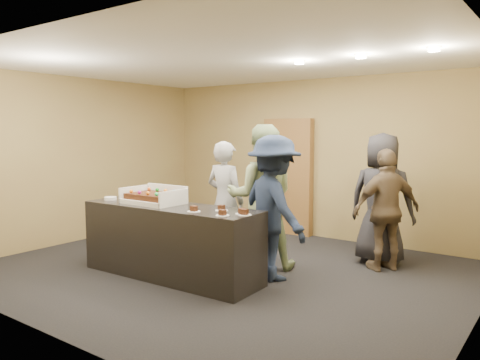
% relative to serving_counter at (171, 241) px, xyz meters
% --- Properties ---
extents(room, '(6.04, 6.00, 2.70)m').
position_rel_serving_counter_xyz_m(room, '(0.37, 0.62, 0.90)').
color(room, black).
rests_on(room, ground).
extents(serving_counter, '(2.42, 0.78, 0.90)m').
position_rel_serving_counter_xyz_m(serving_counter, '(0.00, 0.00, 0.00)').
color(serving_counter, black).
rests_on(serving_counter, floor).
extents(storage_cabinet, '(0.93, 0.15, 2.04)m').
position_rel_serving_counter_xyz_m(storage_cabinet, '(-0.09, 3.03, 0.57)').
color(storage_cabinet, brown).
rests_on(storage_cabinet, floor).
extents(cake_box, '(0.74, 0.51, 0.22)m').
position_rel_serving_counter_xyz_m(cake_box, '(-0.30, 0.03, 0.50)').
color(cake_box, white).
rests_on(cake_box, serving_counter).
extents(sheet_cake, '(0.63, 0.44, 0.12)m').
position_rel_serving_counter_xyz_m(sheet_cake, '(-0.30, -0.00, 0.55)').
color(sheet_cake, '#34180B').
rests_on(sheet_cake, cake_box).
extents(plate_stack, '(0.16, 0.16, 0.04)m').
position_rel_serving_counter_xyz_m(plate_stack, '(-1.00, -0.12, 0.47)').
color(plate_stack, white).
rests_on(plate_stack, serving_counter).
extents(slice_a, '(0.15, 0.15, 0.07)m').
position_rel_serving_counter_xyz_m(slice_a, '(0.53, -0.16, 0.47)').
color(slice_a, white).
rests_on(slice_a, serving_counter).
extents(slice_b, '(0.15, 0.15, 0.07)m').
position_rel_serving_counter_xyz_m(slice_b, '(0.74, 0.08, 0.47)').
color(slice_b, white).
rests_on(slice_b, serving_counter).
extents(slice_c, '(0.15, 0.15, 0.07)m').
position_rel_serving_counter_xyz_m(slice_c, '(0.96, -0.17, 0.47)').
color(slice_c, white).
rests_on(slice_c, serving_counter).
extents(slice_d, '(0.15, 0.15, 0.07)m').
position_rel_serving_counter_xyz_m(slice_d, '(1.07, 0.03, 0.47)').
color(slice_d, white).
rests_on(slice_d, serving_counter).
extents(slice_e, '(0.15, 0.15, 0.07)m').
position_rel_serving_counter_xyz_m(slice_e, '(1.13, -0.00, 0.47)').
color(slice_e, white).
rests_on(slice_e, serving_counter).
extents(person_server_grey, '(0.62, 0.41, 1.68)m').
position_rel_serving_counter_xyz_m(person_server_grey, '(0.03, 1.07, 0.39)').
color(person_server_grey, '#9C9DA1').
rests_on(person_server_grey, floor).
extents(person_sage_man, '(1.17, 1.12, 1.91)m').
position_rel_serving_counter_xyz_m(person_sage_man, '(0.69, 1.00, 0.50)').
color(person_sage_man, '#8AA070').
rests_on(person_sage_man, floor).
extents(person_navy_man, '(1.32, 1.10, 1.78)m').
position_rel_serving_counter_xyz_m(person_navy_man, '(1.08, 0.68, 0.44)').
color(person_navy_man, '#17213A').
rests_on(person_navy_man, floor).
extents(person_brown_extra, '(0.89, 0.97, 1.60)m').
position_rel_serving_counter_xyz_m(person_brown_extra, '(2.08, 1.86, 0.35)').
color(person_brown_extra, brown).
rests_on(person_brown_extra, floor).
extents(person_dark_suit, '(0.92, 0.63, 1.80)m').
position_rel_serving_counter_xyz_m(person_dark_suit, '(1.92, 2.12, 0.45)').
color(person_dark_suit, '#232227').
rests_on(person_dark_suit, floor).
extents(ceiling_spotlights, '(1.72, 0.12, 0.03)m').
position_rel_serving_counter_xyz_m(ceiling_spotlights, '(1.97, 1.12, 2.22)').
color(ceiling_spotlights, '#FFEAC6').
rests_on(ceiling_spotlights, ceiling).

